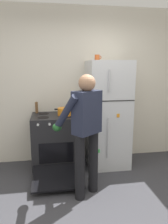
% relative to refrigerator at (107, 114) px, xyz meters
% --- Properties ---
extents(kitchen_wall_back, '(6.00, 0.10, 2.70)m').
position_rel_refrigerator_xyz_m(kitchen_wall_back, '(-0.43, 0.38, 0.46)').
color(kitchen_wall_back, silver).
rests_on(kitchen_wall_back, ground).
extents(refrigerator, '(0.68, 0.72, 1.79)m').
position_rel_refrigerator_xyz_m(refrigerator, '(0.00, 0.00, 0.00)').
color(refrigerator, silver).
rests_on(refrigerator, ground).
extents(stove_range, '(0.76, 1.21, 0.91)m').
position_rel_refrigerator_xyz_m(stove_range, '(-0.89, -0.02, -0.45)').
color(stove_range, black).
rests_on(stove_range, ground).
extents(person_cook, '(0.65, 0.68, 1.60)m').
position_rel_refrigerator_xyz_m(person_cook, '(-0.53, -0.87, 0.06)').
color(person_cook, black).
rests_on(person_cook, ground).
extents(red_pot, '(0.33, 0.23, 0.12)m').
position_rel_refrigerator_xyz_m(red_pot, '(-0.73, -0.05, 0.08)').
color(red_pot, orange).
rests_on(red_pot, stove_range).
extents(coffee_mug, '(0.11, 0.08, 0.10)m').
position_rel_refrigerator_xyz_m(coffee_mug, '(-0.18, 0.05, 0.94)').
color(coffee_mug, '#B24C1E').
rests_on(coffee_mug, refrigerator).
extents(pepper_mill, '(0.05, 0.05, 0.19)m').
position_rel_refrigerator_xyz_m(pepper_mill, '(-1.19, 0.20, 0.12)').
color(pepper_mill, brown).
rests_on(pepper_mill, stove_range).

